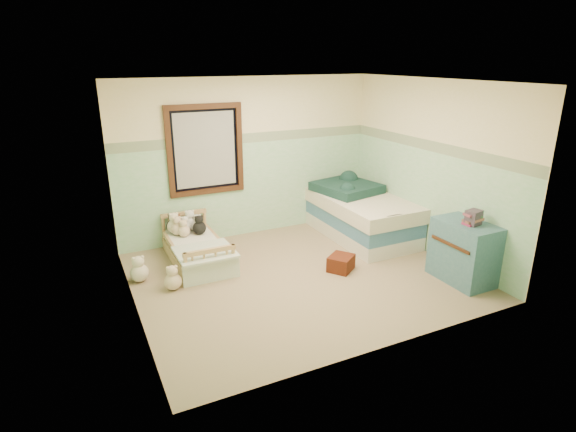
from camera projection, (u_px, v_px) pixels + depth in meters
name	position (u px, v px, depth m)	size (l,w,h in m)	color
floor	(300.00, 276.00, 6.18)	(4.20, 3.60, 0.02)	#76644F
ceiling	(302.00, 81.00, 5.36)	(4.20, 3.60, 0.02)	silver
wall_back	(249.00, 158.00, 7.30)	(4.20, 0.04, 2.50)	beige
wall_front	(391.00, 232.00, 4.24)	(4.20, 0.04, 2.50)	beige
wall_left	(125.00, 208.00, 4.91)	(0.04, 3.60, 2.50)	beige
wall_right	(431.00, 169.00, 6.64)	(0.04, 3.60, 2.50)	beige
wainscot_mint	(250.00, 189.00, 7.45)	(4.20, 0.01, 1.50)	#86C88F
border_strip	(248.00, 138.00, 7.19)	(4.20, 0.01, 0.15)	#396039
window_frame	(206.00, 150.00, 6.92)	(1.16, 0.06, 1.36)	#3E2210
window_blinds	(205.00, 150.00, 6.93)	(0.92, 0.01, 1.12)	#BBBCB6
toddler_bed_frame	(197.00, 256.00, 6.59)	(0.70, 1.39, 0.18)	#A9784D
toddler_mattress	(197.00, 246.00, 6.54)	(0.64, 1.33, 0.12)	white
patchwork_quilt	(205.00, 252.00, 6.15)	(0.76, 0.70, 0.03)	#89BDD8
plush_bed_brown	(177.00, 226.00, 6.85)	(0.19, 0.19, 0.19)	brown
plush_bed_white	(190.00, 223.00, 6.93)	(0.21, 0.21, 0.21)	silver
plush_bed_tan	(184.00, 231.00, 6.69)	(0.17, 0.17, 0.17)	beige
plush_bed_dark	(199.00, 228.00, 6.78)	(0.20, 0.20, 0.20)	black
plush_floor_cream	(139.00, 273.00, 5.99)	(0.24, 0.24, 0.24)	beige
plush_floor_tan	(173.00, 281.00, 5.79)	(0.22, 0.22, 0.22)	beige
twin_bed_frame	(358.00, 228.00, 7.59)	(1.03, 2.07, 0.22)	silver
twin_boxspring	(358.00, 215.00, 7.52)	(1.03, 2.07, 0.22)	#305E89
twin_mattress	(359.00, 202.00, 7.45)	(1.08, 2.11, 0.22)	silver
teal_blanket	(347.00, 187.00, 7.62)	(0.88, 0.93, 0.14)	black
dresser	(464.00, 252.00, 5.94)	(0.50, 0.80, 0.80)	#2F5E6E
book_stack	(474.00, 218.00, 5.72)	(0.19, 0.15, 0.19)	#462621
red_pillow	(341.00, 263.00, 6.31)	(0.34, 0.29, 0.21)	maroon
floor_book	(231.00, 272.00, 6.26)	(0.23, 0.18, 0.02)	#FDCC52
extra_plush_0	(178.00, 229.00, 6.75)	(0.19, 0.19, 0.19)	beige
extra_plush_1	(185.00, 227.00, 6.84)	(0.17, 0.17, 0.17)	silver
extra_plush_2	(198.00, 225.00, 6.91)	(0.17, 0.17, 0.17)	silver
extra_plush_3	(174.00, 226.00, 6.84)	(0.21, 0.21, 0.21)	black
extra_plush_4	(174.00, 226.00, 6.81)	(0.21, 0.21, 0.21)	beige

